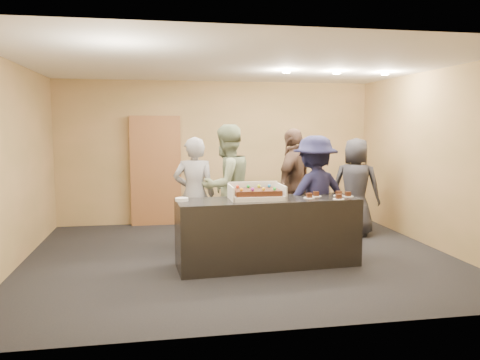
{
  "coord_description": "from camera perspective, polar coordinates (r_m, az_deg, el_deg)",
  "views": [
    {
      "loc": [
        -1.14,
        -6.45,
        1.86
      ],
      "look_at": [
        0.0,
        0.0,
        1.1
      ],
      "focal_mm": 35.0,
      "sensor_mm": 36.0,
      "label": 1
    }
  ],
  "objects": [
    {
      "name": "room",
      "position": [
        6.57,
        -0.0,
        2.18
      ],
      "size": [
        6.04,
        6.0,
        2.7
      ],
      "color": "black",
      "rests_on": "ground"
    },
    {
      "name": "person_navy_man",
      "position": [
        6.84,
        9.09,
        -1.86
      ],
      "size": [
        1.24,
        0.9,
        1.72
      ],
      "primitive_type": "imported",
      "rotation": [
        0.0,
        0.0,
        3.4
      ],
      "color": "#191A3C",
      "rests_on": "floor"
    },
    {
      "name": "sheet_cake",
      "position": [
        6.13,
        2.02,
        -1.45
      ],
      "size": [
        0.6,
        0.41,
        0.12
      ],
      "color": "#3A1D0D",
      "rests_on": "cake_box"
    },
    {
      "name": "person_sage_man",
      "position": [
        7.13,
        -1.67,
        -0.78
      ],
      "size": [
        1.15,
        1.09,
        1.88
      ],
      "primitive_type": "imported",
      "rotation": [
        0.0,
        0.0,
        3.7
      ],
      "color": "gray",
      "rests_on": "floor"
    },
    {
      "name": "slice_b",
      "position": [
        6.46,
        9.25,
        -1.78
      ],
      "size": [
        0.15,
        0.15,
        0.07
      ],
      "color": "white",
      "rests_on": "serving_counter"
    },
    {
      "name": "slice_d",
      "position": [
        6.57,
        11.95,
        -1.7
      ],
      "size": [
        0.15,
        0.15,
        0.07
      ],
      "color": "white",
      "rests_on": "serving_counter"
    },
    {
      "name": "slice_c",
      "position": [
        6.27,
        11.94,
        -2.1
      ],
      "size": [
        0.15,
        0.15,
        0.07
      ],
      "color": "white",
      "rests_on": "serving_counter"
    },
    {
      "name": "serving_counter",
      "position": [
        6.26,
        3.41,
        -6.38
      ],
      "size": [
        2.44,
        0.85,
        0.9
      ],
      "primitive_type": "cube",
      "rotation": [
        0.0,
        0.0,
        0.06
      ],
      "color": "black",
      "rests_on": "floor"
    },
    {
      "name": "slice_e",
      "position": [
        6.53,
        13.02,
        -1.78
      ],
      "size": [
        0.15,
        0.15,
        0.07
      ],
      "color": "white",
      "rests_on": "serving_counter"
    },
    {
      "name": "cake_box",
      "position": [
        6.16,
        1.97,
        -1.89
      ],
      "size": [
        0.7,
        0.48,
        0.21
      ],
      "color": "white",
      "rests_on": "serving_counter"
    },
    {
      "name": "person_server_grey",
      "position": [
        6.95,
        -5.58,
        -1.77
      ],
      "size": [
        0.66,
        0.47,
        1.7
      ],
      "primitive_type": "imported",
      "rotation": [
        0.0,
        0.0,
        3.04
      ],
      "color": "gray",
      "rests_on": "floor"
    },
    {
      "name": "plate_stack",
      "position": [
        6.03,
        -7.11,
        -2.37
      ],
      "size": [
        0.17,
        0.17,
        0.04
      ],
      "primitive_type": "cylinder",
      "color": "white",
      "rests_on": "serving_counter"
    },
    {
      "name": "storage_cabinet",
      "position": [
        8.9,
        -10.23,
        1.12
      ],
      "size": [
        0.93,
        0.15,
        2.04
      ],
      "primitive_type": "cube",
      "color": "brown",
      "rests_on": "floor"
    },
    {
      "name": "slice_a",
      "position": [
        6.29,
        8.43,
        -1.99
      ],
      "size": [
        0.15,
        0.15,
        0.07
      ],
      "color": "white",
      "rests_on": "serving_counter"
    },
    {
      "name": "person_brown_extra",
      "position": [
        7.5,
        6.57,
        -0.69
      ],
      "size": [
        1.02,
        1.11,
        1.82
      ],
      "primitive_type": "imported",
      "rotation": [
        0.0,
        0.0,
        4.02
      ],
      "color": "brown",
      "rests_on": "floor"
    },
    {
      "name": "ceiling_spotlights",
      "position": [
        7.51,
        11.71,
        12.68
      ],
      "size": [
        1.72,
        0.12,
        0.03
      ],
      "color": "#FFEAC6",
      "rests_on": "ceiling"
    },
    {
      "name": "person_dark_suit",
      "position": [
        8.16,
        13.9,
        -0.82
      ],
      "size": [
        0.97,
        0.89,
        1.66
      ],
      "primitive_type": "imported",
      "rotation": [
        0.0,
        0.0,
        2.56
      ],
      "color": "#25252A",
      "rests_on": "floor"
    }
  ]
}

